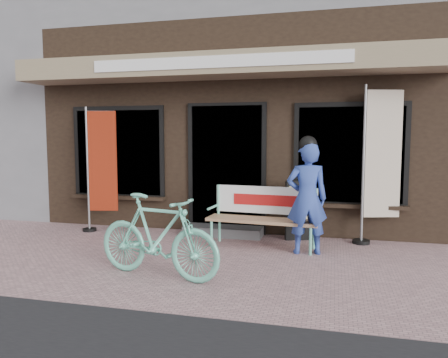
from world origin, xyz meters
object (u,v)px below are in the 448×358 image
(bicycle, at_px, (158,236))
(nobori_cream, at_px, (379,163))
(nobori_red, at_px, (100,168))
(bench, at_px, (264,212))
(person, at_px, (307,196))
(menu_stand, at_px, (300,210))

(bicycle, relative_size, nobori_cream, 0.68)
(nobori_red, relative_size, nobori_cream, 0.89)
(bench, height_order, nobori_red, nobori_red)
(person, distance_m, nobori_cream, 1.39)
(bench, bearing_deg, bicycle, -114.89)
(bench, relative_size, bicycle, 1.02)
(menu_stand, bearing_deg, bench, -151.49)
(bicycle, bearing_deg, person, -35.13)
(nobori_red, distance_m, menu_stand, 3.45)
(person, relative_size, menu_stand, 1.75)
(bicycle, height_order, nobori_cream, nobori_cream)
(person, height_order, nobori_cream, nobori_cream)
(bench, xyz_separation_m, person, (0.64, -0.24, 0.29))
(nobori_cream, bearing_deg, person, -156.82)
(bicycle, xyz_separation_m, menu_stand, (1.47, 2.27, -0.01))
(person, xyz_separation_m, menu_stand, (-0.14, 0.78, -0.33))
(person, distance_m, nobori_red, 3.59)
(nobori_red, bearing_deg, menu_stand, -9.15)
(person, relative_size, nobori_red, 0.77)
(bench, xyz_separation_m, nobori_red, (-2.89, 0.34, 0.58))
(nobori_red, bearing_deg, bench, -19.32)
(bench, bearing_deg, nobori_cream, 24.34)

